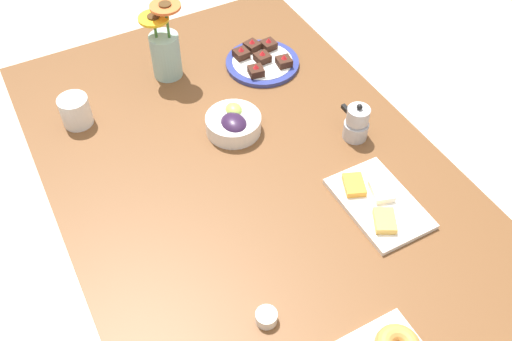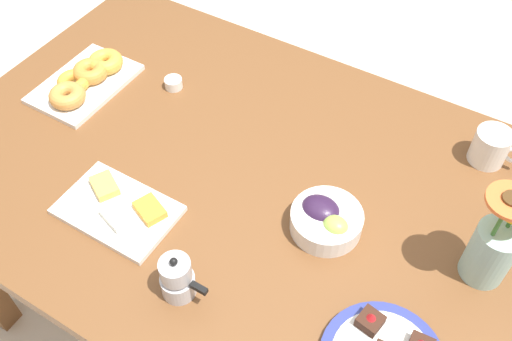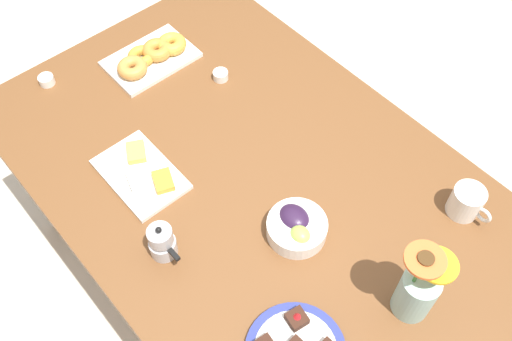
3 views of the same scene
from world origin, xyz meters
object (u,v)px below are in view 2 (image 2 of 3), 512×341
(croissant_platter, at_px, (85,79))
(flower_vase, at_px, (493,248))
(coffee_mug, at_px, (491,147))
(cheese_platter, at_px, (119,209))
(dining_table, at_px, (256,203))
(grape_bowl, at_px, (326,219))
(jam_cup_berry, at_px, (173,83))
(moka_pot, at_px, (177,278))

(croissant_platter, distance_m, flower_vase, 1.09)
(croissant_platter, height_order, flower_vase, flower_vase)
(coffee_mug, relative_size, flower_vase, 0.47)
(coffee_mug, distance_m, cheese_platter, 0.88)
(dining_table, height_order, cheese_platter, cheese_platter)
(grape_bowl, bearing_deg, dining_table, 170.46)
(coffee_mug, relative_size, jam_cup_berry, 2.51)
(dining_table, bearing_deg, croissant_platter, 175.01)
(coffee_mug, relative_size, grape_bowl, 0.77)
(flower_vase, bearing_deg, grape_bowl, -168.37)
(grape_bowl, bearing_deg, jam_cup_berry, 160.14)
(grape_bowl, relative_size, cheese_platter, 0.60)
(cheese_platter, distance_m, croissant_platter, 0.45)
(cheese_platter, bearing_deg, moka_pot, -21.45)
(grape_bowl, height_order, cheese_platter, grape_bowl)
(flower_vase, bearing_deg, moka_pot, -144.74)
(cheese_platter, bearing_deg, grape_bowl, 25.77)
(croissant_platter, xyz_separation_m, jam_cup_berry, (0.21, 0.12, -0.01))
(moka_pot, bearing_deg, croissant_platter, 147.40)
(croissant_platter, bearing_deg, jam_cup_berry, 30.19)
(grape_bowl, bearing_deg, croissant_platter, 173.83)
(jam_cup_berry, bearing_deg, flower_vase, -8.69)
(dining_table, bearing_deg, coffee_mug, 38.23)
(moka_pot, bearing_deg, flower_vase, 35.26)
(coffee_mug, height_order, cheese_platter, coffee_mug)
(dining_table, height_order, jam_cup_berry, jam_cup_berry)
(grape_bowl, bearing_deg, cheese_platter, -154.23)
(grape_bowl, xyz_separation_m, flower_vase, (0.32, 0.07, 0.06))
(jam_cup_berry, bearing_deg, grape_bowl, -19.86)
(cheese_platter, bearing_deg, coffee_mug, 41.38)
(dining_table, xyz_separation_m, croissant_platter, (-0.57, 0.05, 0.11))
(jam_cup_berry, relative_size, moka_pot, 0.40)
(coffee_mug, xyz_separation_m, moka_pot, (-0.43, -0.67, 0.00))
(coffee_mug, relative_size, croissant_platter, 0.43)
(cheese_platter, relative_size, flower_vase, 1.02)
(dining_table, xyz_separation_m, coffee_mug, (0.44, 0.35, 0.13))
(grape_bowl, relative_size, croissant_platter, 0.56)
(coffee_mug, bearing_deg, dining_table, -141.77)
(grape_bowl, relative_size, moka_pot, 1.32)
(dining_table, height_order, flower_vase, flower_vase)
(dining_table, distance_m, coffee_mug, 0.58)
(dining_table, relative_size, cheese_platter, 6.15)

